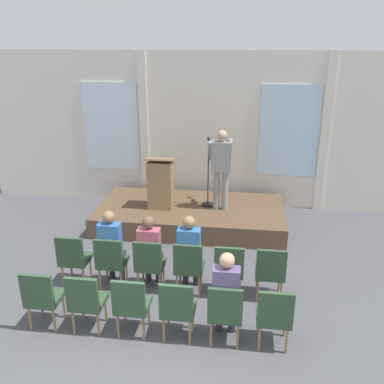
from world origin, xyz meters
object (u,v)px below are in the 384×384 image
Objects in this scene: chair_r0_c0 at (73,257)px; audience_r0_c3 at (189,250)px; chair_r0_c3 at (189,264)px; chair_r0_c5 at (270,270)px; chair_r1_c3 at (178,307)px; chair_r1_c5 at (274,314)px; mic_stand at (208,191)px; lectern at (161,183)px; chair_r0_c1 at (111,259)px; audience_r0_c1 at (111,245)px; audience_r1_c4 at (226,293)px; chair_r1_c1 at (86,299)px; chair_r1_c0 at (42,296)px; chair_r1_c4 at (225,310)px; chair_r0_c2 at (149,262)px; speaker at (221,164)px; chair_r0_c4 at (229,267)px; audience_r0_c2 at (150,249)px; chair_r1_c2 at (131,303)px.

chair_r0_c0 is 0.69× the size of audience_r0_c3.
chair_r0_c5 is (1.29, 0.00, 0.00)m from chair_r0_c3.
chair_r1_c3 is 1.29m from chair_r1_c5.
chair_r1_c3 is (-0.05, -3.89, -0.24)m from mic_stand.
chair_r1_c5 is (2.26, -3.66, -0.46)m from lectern.
mic_stand is 1.65× the size of chair_r0_c1.
audience_r0_c1 is at bearing 90.00° from chair_r0_c1.
chair_r1_c5 is at bearing -23.37° from chair_r0_c1.
chair_r1_c5 is (2.59, -1.20, -0.23)m from audience_r0_c1.
audience_r1_c4 is 1.46× the size of chair_r1_c5.
chair_r1_c1 is at bearing -137.22° from audience_r0_c3.
chair_r1_c5 is at bearing -6.93° from audience_r1_c4.
chair_r0_c1 is 1.00× the size of chair_r1_c0.
audience_r0_c3 is at bearing 42.78° from chair_r1_c1.
chair_r1_c3 is (0.96, -3.66, -0.46)m from lectern.
chair_r1_c3 is 0.69m from audience_r1_c4.
chair_r0_c5 is at bearing -1.74° from audience_r0_c1.
audience_r0_c3 is 1.38m from chair_r1_c4.
lectern is 1.23× the size of chair_r1_c0.
chair_r0_c1 is 2.24m from chair_r1_c4.
chair_r0_c3 is (0.96, -2.54, -0.46)m from lectern.
audience_r0_c1 is 1.46× the size of chair_r1_c5.
audience_r0_c1 is 1.38m from chair_r1_c0.
mic_stand is at bearing 89.30° from chair_r1_c3.
lectern reaches higher than audience_r0_c3.
chair_r1_c3 is at bearing -75.24° from lectern.
lectern is 2.60m from chair_r0_c2.
audience_r0_c3 is 1.45× the size of chair_r1_c0.
mic_stand is 1.65× the size of chair_r0_c2.
chair_r1_c3 is (0.00, -1.12, 0.00)m from chair_r0_c3.
speaker reaches higher than chair_r1_c0.
mic_stand is at bearing 98.75° from chair_r1_c4.
chair_r0_c0 is at bearing 180.00° from chair_r0_c1.
chair_r1_c0 is (-1.94, -1.20, -0.22)m from audience_r0_c3.
chair_r0_c0 and chair_r1_c4 have the same top height.
chair_r0_c1 is (0.65, 0.00, 0.00)m from chair_r0_c0.
audience_r0_c3 is at bearing 173.02° from chair_r0_c4.
audience_r0_c2 is 1.95m from chair_r0_c5.
chair_r0_c4 is (1.94, 0.00, 0.00)m from chair_r0_c1.
audience_r1_c4 is at bearing 173.07° from chair_r1_c5.
chair_r0_c2 is 0.69× the size of audience_r0_c3.
lectern is 2.49m from audience_r0_c1.
speaker reaches higher than audience_r0_c2.
audience_r0_c2 reaches higher than chair_r0_c4.
chair_r1_c4 is (-0.65, -1.12, 0.00)m from chair_r0_c5.
chair_r1_c2 is at bearing -176.52° from audience_r1_c4.
chair_r0_c0 is at bearing -173.08° from audience_r0_c1.
chair_r0_c1 and chair_r1_c2 have the same top height.
chair_r0_c1 is at bearing 180.00° from chair_r0_c5.
chair_r1_c3 is (0.65, -1.12, 0.00)m from chair_r0_c2.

